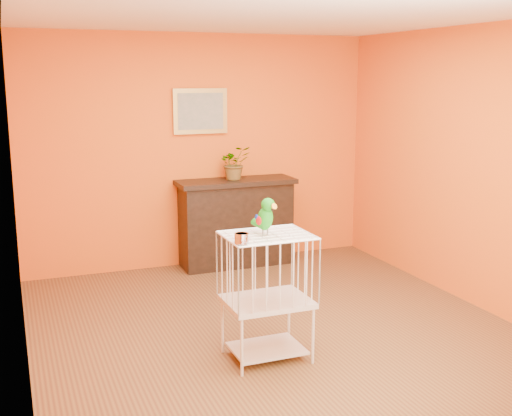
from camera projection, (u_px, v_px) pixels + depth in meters
name	position (u px, v px, depth m)	size (l,w,h in m)	color
ground	(278.00, 332.00, 5.44)	(4.50, 4.50, 0.00)	brown
room_shell	(280.00, 146.00, 5.12)	(4.50, 4.50, 4.50)	#DC5514
console_cabinet	(236.00, 222.00, 7.30)	(1.34, 0.48, 0.99)	black
potted_plant	(233.00, 166.00, 7.20)	(0.34, 0.38, 0.29)	#26722D
framed_picture	(200.00, 111.00, 7.11)	(0.62, 0.04, 0.50)	#B39140
birdcage	(267.00, 295.00, 4.85)	(0.63, 0.49, 0.98)	silver
feed_cup	(242.00, 238.00, 4.48)	(0.10, 0.10, 0.07)	silver
parrot	(265.00, 216.00, 4.72)	(0.15, 0.26, 0.29)	#59544C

